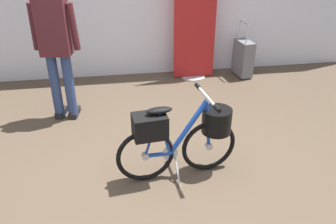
{
  "coord_description": "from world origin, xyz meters",
  "views": [
    {
      "loc": [
        -0.39,
        -2.29,
        1.97
      ],
      "look_at": [
        0.04,
        0.35,
        0.55
      ],
      "focal_mm": 36.58,
      "sensor_mm": 36.0,
      "label": 1
    }
  ],
  "objects_px": {
    "floor_banner_stand": "(195,32)",
    "visitor_near_wall": "(56,42)",
    "rolling_suitcase": "(243,58)",
    "folding_bike_foreground": "(183,135)"
  },
  "relations": [
    {
      "from": "visitor_near_wall",
      "to": "rolling_suitcase",
      "type": "xyz_separation_m",
      "value": [
        2.51,
        0.92,
        -0.63
      ]
    },
    {
      "from": "floor_banner_stand",
      "to": "visitor_near_wall",
      "type": "height_order",
      "value": "visitor_near_wall"
    },
    {
      "from": "rolling_suitcase",
      "to": "visitor_near_wall",
      "type": "bearing_deg",
      "value": -159.81
    },
    {
      "from": "floor_banner_stand",
      "to": "folding_bike_foreground",
      "type": "bearing_deg",
      "value": -105.37
    },
    {
      "from": "floor_banner_stand",
      "to": "rolling_suitcase",
      "type": "height_order",
      "value": "floor_banner_stand"
    },
    {
      "from": "visitor_near_wall",
      "to": "folding_bike_foreground",
      "type": "bearing_deg",
      "value": -48.04
    },
    {
      "from": "floor_banner_stand",
      "to": "rolling_suitcase",
      "type": "xyz_separation_m",
      "value": [
        0.75,
        -0.05,
        -0.42
      ]
    },
    {
      "from": "floor_banner_stand",
      "to": "visitor_near_wall",
      "type": "bearing_deg",
      "value": -151.01
    },
    {
      "from": "folding_bike_foreground",
      "to": "visitor_near_wall",
      "type": "relative_size",
      "value": 0.68
    },
    {
      "from": "floor_banner_stand",
      "to": "rolling_suitcase",
      "type": "distance_m",
      "value": 0.86
    }
  ]
}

